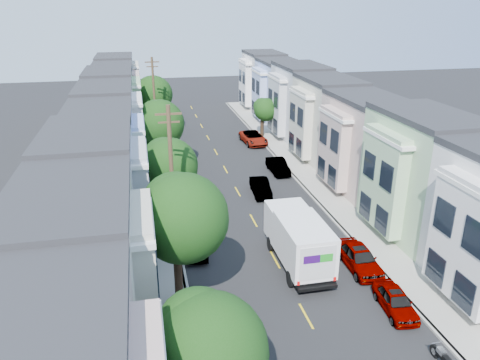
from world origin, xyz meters
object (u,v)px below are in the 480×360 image
object	(u,v)px
tree_far_r	(265,110)
parked_left_d	(183,191)
parked_right_d	(253,138)
parked_right_c	(278,166)
tree_d	(159,124)
motorcycle	(443,359)
tree_b	(181,219)
fedex_truck	(298,238)
tree_e	(153,95)
tree_a	(207,352)
utility_pole_near	(172,183)
parked_right_b	(359,258)
lead_sedan	(261,187)
tree_c	(168,167)
utility_pole_far	(155,102)
parked_right_a	(396,301)
parked_left_c	(196,243)

from	to	relation	value
tree_far_r	parked_left_d	bearing A→B (deg)	-124.63
parked_right_d	parked_right_c	bearing A→B (deg)	-94.24
tree_far_r	parked_right_c	world-z (taller)	tree_far_r
tree_d	motorcycle	distance (m)	32.01
tree_b	parked_right_c	xyz separation A→B (m)	(11.20, 20.17, -4.90)
tree_d	fedex_truck	world-z (taller)	tree_d
tree_e	tree_d	bearing A→B (deg)	-90.00
tree_a	utility_pole_near	world-z (taller)	utility_pole_near
parked_right_b	lead_sedan	bearing A→B (deg)	104.11
tree_c	fedex_truck	world-z (taller)	tree_c
tree_b	tree_c	size ratio (longest dim) A/B	1.15
tree_b	motorcycle	distance (m)	14.06
utility_pole_far	parked_right_c	bearing A→B (deg)	-46.95
utility_pole_far	fedex_truck	xyz separation A→B (m)	(7.55, -28.78, -3.29)
parked_right_d	utility_pole_far	bearing A→B (deg)	167.24
tree_far_r	motorcycle	size ratio (longest dim) A/B	2.39
parked_right_a	parked_right_c	xyz separation A→B (m)	(0.00, 22.57, 0.06)
tree_a	lead_sedan	bearing A→B (deg)	71.21
tree_far_r	lead_sedan	size ratio (longest dim) A/B	1.23
utility_pole_far	parked_right_b	world-z (taller)	utility_pole_far
tree_b	tree_far_r	bearing A→B (deg)	68.16
utility_pole_near	lead_sedan	xyz separation A→B (m)	(8.14, 9.00, -4.49)
tree_e	parked_left_d	bearing A→B (deg)	-86.29
tree_a	tree_d	xyz separation A→B (m)	(0.00, 31.73, 0.14)
fedex_truck	parked_right_a	xyz separation A→B (m)	(3.65, -5.78, -1.23)
fedex_truck	tree_b	bearing A→B (deg)	-155.91
motorcycle	tree_e	bearing A→B (deg)	104.61
tree_c	parked_right_a	bearing A→B (deg)	-48.81
tree_e	parked_left_c	xyz separation A→B (m)	(1.40, -31.20, -4.31)
tree_far_r	tree_a	bearing A→B (deg)	-107.56
tree_e	parked_right_b	world-z (taller)	tree_e
tree_d	fedex_truck	bearing A→B (deg)	-68.90
tree_c	parked_right_b	bearing A→B (deg)	-36.67
tree_b	tree_e	world-z (taller)	tree_b
tree_b	motorcycle	bearing A→B (deg)	-30.80
utility_pole_near	motorcycle	xyz separation A→B (m)	(11.23, -12.86, -4.72)
tree_d	parked_right_b	distance (m)	24.05
utility_pole_near	parked_right_d	xyz separation A→B (m)	(11.20, 24.32, -4.43)
utility_pole_far	parked_right_c	size ratio (longest dim) A/B	2.42
tree_e	parked_right_a	world-z (taller)	tree_e
utility_pole_near	parked_left_c	xyz separation A→B (m)	(1.40, 0.14, -4.47)
tree_e	parked_left_d	distance (m)	22.12
utility_pole_near	utility_pole_far	distance (m)	26.00
parked_right_a	parked_right_d	world-z (taller)	parked_right_d
tree_c	parked_right_d	world-z (taller)	tree_c
tree_d	parked_right_b	size ratio (longest dim) A/B	1.56
tree_far_r	parked_right_d	xyz separation A→B (m)	(-1.99, -2.45, -2.72)
tree_far_r	parked_right_a	size ratio (longest dim) A/B	1.27
tree_b	lead_sedan	bearing A→B (deg)	61.76
parked_left_c	utility_pole_far	bearing A→B (deg)	98.27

